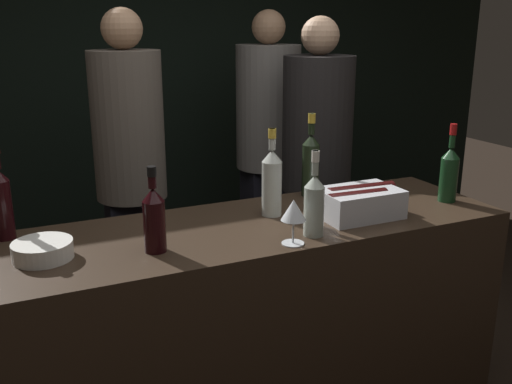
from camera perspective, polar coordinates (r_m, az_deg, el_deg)
name	(u,v)px	position (r m, az deg, el deg)	size (l,w,h in m)	color
wall_back_chalkboard	(131,78)	(4.22, -12.43, 11.03)	(6.40, 0.06, 2.80)	black
bar_counter	(259,336)	(2.48, 0.31, -14.25)	(2.03, 0.64, 1.02)	#2D2116
ice_bin_with_bottles	(359,201)	(2.36, 10.28, -0.90)	(0.35, 0.22, 0.12)	silver
bowl_white	(43,250)	(2.05, -20.55, -5.42)	(0.20, 0.20, 0.06)	silver
wine_glass	(294,211)	(2.02, 3.77, -1.95)	(0.09, 0.09, 0.17)	silver
candle_votive	(355,190)	(2.66, 9.86, 0.24)	(0.06, 0.06, 0.05)	silver
white_wine_bottle	(314,203)	(2.11, 5.83, -1.09)	(0.08, 0.08, 0.32)	#9EA899
red_wine_bottle_black_foil	(154,217)	(1.98, -10.15, -2.50)	(0.08, 0.08, 0.30)	black
champagne_bottle	(311,163)	(2.60, 5.48, 2.95)	(0.08, 0.08, 0.38)	black
rose_wine_bottle	(272,180)	(2.32, 1.59, 1.16)	(0.08, 0.08, 0.36)	#B2B7AD
red_wine_bottle_burgundy	(449,172)	(2.65, 18.76, 1.92)	(0.08, 0.08, 0.35)	#143319
red_wine_bottle_tall	(1,199)	(2.25, -24.16, -0.67)	(0.07, 0.07, 0.37)	black
person_in_hoodie	(316,161)	(3.32, 6.06, 3.08)	(0.40, 0.40, 1.82)	black
person_blond_tee	(131,166)	(3.14, -12.43, 2.53)	(0.38, 0.38, 1.86)	black
person_grey_polo	(268,142)	(3.73, 1.19, 5.04)	(0.41, 0.41, 1.86)	black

